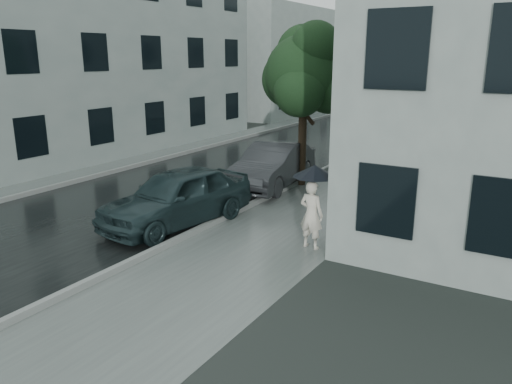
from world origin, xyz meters
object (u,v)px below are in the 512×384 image
Objects in this scene: car_near at (177,197)px; pedestrian at (311,215)px; car_far at (273,165)px; street_tree at (305,73)px; lamp_post at (363,89)px.

pedestrian is at bearing 13.13° from car_near.
car_near is at bearing -98.92° from car_far.
street_tree is 1.21× the size of car_far.
lamp_post reaches higher than car_far.
street_tree reaches higher than lamp_post.
street_tree is (-2.85, 5.50, 3.06)m from pedestrian.
street_tree is 1.02× the size of lamp_post.
pedestrian reaches higher than car_far.
pedestrian reaches higher than car_near.
car_near is (-1.02, -5.76, -3.11)m from street_tree.
street_tree is 4.76m from lamp_post.
lamp_post is 1.19× the size of car_near.
pedestrian is at bearing -57.96° from car_far.
car_near is (-3.87, -0.26, -0.05)m from pedestrian.
car_far is at bearing 96.14° from car_near.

